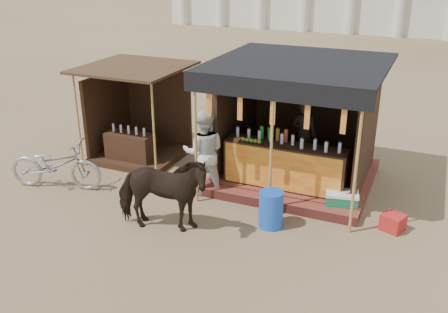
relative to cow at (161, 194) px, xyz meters
name	(u,v)px	position (x,y,z in m)	size (l,w,h in m)	color
ground	(189,243)	(0.66, -0.23, -0.77)	(120.00, 120.00, 0.00)	#846B4C
main_stall	(296,139)	(1.67, 3.13, 0.26)	(3.60, 3.61, 2.78)	brown
secondary_stall	(135,124)	(-2.51, 3.01, 0.08)	(2.40, 2.40, 2.38)	#3A2215
cow	(161,194)	(0.00, 0.00, 0.00)	(0.83, 1.82, 1.54)	black
motorbike	(56,165)	(-3.10, 0.68, -0.22)	(0.73, 2.09, 1.10)	#9C9CA5
bystander	(204,152)	(0.02, 1.77, 0.17)	(0.92, 0.71, 1.89)	silver
blue_barrel	(271,209)	(1.82, 0.95, -0.40)	(0.47, 0.47, 0.73)	blue
red_crate	(393,222)	(3.99, 1.74, -0.61)	(0.39, 0.37, 0.32)	#AC1E1C
cooler	(341,202)	(2.96, 2.04, -0.54)	(0.71, 0.56, 0.46)	#186F43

